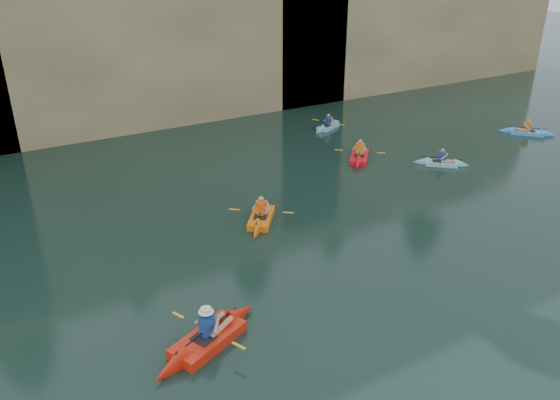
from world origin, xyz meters
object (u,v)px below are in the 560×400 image
kayaker_orange (261,217)px  kayaker_red_far (359,156)px  kayaker_ltblue_near (441,163)px  main_kayaker (208,338)px

kayaker_orange → kayaker_red_far: kayaker_red_far is taller
kayaker_ltblue_near → kayaker_red_far: bearing=179.3°
main_kayaker → kayaker_red_far: size_ratio=1.24×
kayaker_ltblue_near → kayaker_red_far: 4.02m
main_kayaker → kayaker_red_far: bearing=13.1°
kayaker_orange → kayaker_ltblue_near: kayaker_orange is taller
main_kayaker → kayaker_orange: 7.46m
main_kayaker → kayaker_ltblue_near: (15.36, 6.53, -0.06)m
kayaker_red_far → main_kayaker: bearing=169.0°
main_kayaker → kayaker_orange: (4.78, 5.73, -0.03)m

